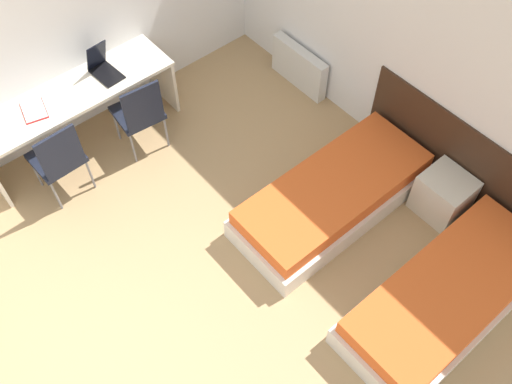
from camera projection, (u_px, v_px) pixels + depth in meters
name	position (u px, v px, depth m)	size (l,w,h in m)	color
ground_plane	(59.00, 366.00, 4.76)	(20.00, 20.00, 0.00)	tan
wall_back	(406.00, 37.00, 5.17)	(5.60, 0.05, 2.70)	white
wall_left	(84.00, 4.00, 5.46)	(0.05, 4.93, 2.70)	white
headboard_panel	(466.00, 167.00, 5.42)	(2.36, 0.03, 0.93)	#382316
bed_near_window	(333.00, 196.00, 5.54)	(0.87, 2.03, 0.41)	silver
bed_near_door	(447.00, 296.00, 4.92)	(0.87, 2.03, 0.41)	silver
nightstand	(443.00, 195.00, 5.51)	(0.46, 0.43, 0.47)	beige
radiator	(299.00, 67.00, 6.56)	(0.80, 0.12, 0.50)	silver
desk	(75.00, 104.00, 5.75)	(0.59, 2.08, 0.73)	beige
chair_near_laptop	(139.00, 112.00, 5.75)	(0.49, 0.49, 0.95)	black
chair_near_notebook	(58.00, 157.00, 5.40)	(0.46, 0.46, 0.95)	black
laptop	(103.00, 68.00, 5.73)	(0.37, 0.25, 0.35)	black
open_notebook	(34.00, 110.00, 5.47)	(0.35, 0.28, 0.02)	#B21E1E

